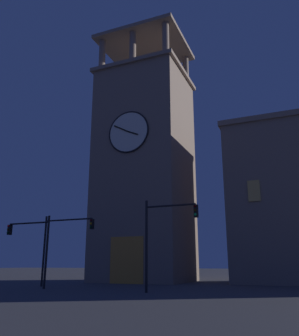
% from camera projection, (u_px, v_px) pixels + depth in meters
% --- Properties ---
extents(ground_plane, '(200.00, 200.00, 0.00)m').
position_uv_depth(ground_plane, '(121.00, 283.00, 32.52)').
color(ground_plane, '#424247').
extents(clocktower, '(9.18, 8.54, 27.98)m').
position_uv_depth(clocktower, '(145.00, 168.00, 36.84)').
color(clocktower, gray).
rests_on(clocktower, ground_plane).
extents(traffic_signal_near, '(3.77, 0.41, 5.02)m').
position_uv_depth(traffic_signal_near, '(33.00, 239.00, 25.56)').
color(traffic_signal_near, black).
rests_on(traffic_signal_near, ground_plane).
extents(traffic_signal_mid, '(4.47, 0.41, 5.34)m').
position_uv_depth(traffic_signal_mid, '(61.00, 237.00, 27.31)').
color(traffic_signal_mid, black).
rests_on(traffic_signal_mid, ground_plane).
extents(traffic_signal_far, '(3.41, 0.41, 5.55)m').
position_uv_depth(traffic_signal_far, '(163.00, 230.00, 21.61)').
color(traffic_signal_far, black).
rests_on(traffic_signal_far, ground_plane).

